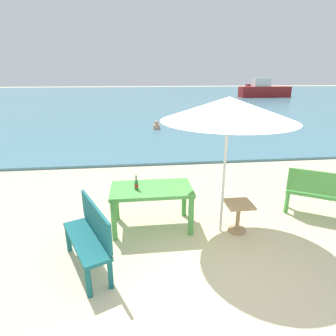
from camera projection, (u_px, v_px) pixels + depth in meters
The scene contains 11 objects.
ground_plane at pixel (229, 282), 3.68m from camera, with size 120.00×120.00×0.00m, color beige.
sea_water at pixel (145, 97), 31.84m from camera, with size 120.00×50.00×0.08m, color teal.
picnic_table_green at pixel (151, 194), 4.80m from camera, with size 1.40×0.80×0.76m.
beer_bottle_amber at pixel (136, 184), 4.66m from camera, with size 0.07×0.07×0.26m.
patio_umbrella at pixel (229, 109), 4.19m from camera, with size 2.10×2.10×2.30m.
side_table_wood at pixel (238, 213), 4.75m from camera, with size 0.44×0.44×0.54m.
bench_teal_center at pixel (90, 233), 3.81m from camera, with size 0.82×1.24×0.95m.
bench_green_left at pixel (321, 191), 5.17m from camera, with size 1.21×0.94×0.95m.
swimmer_person at pixel (157, 126), 13.30m from camera, with size 0.34×0.34×0.41m.
boat_fishing_trawler at pixel (264, 90), 31.21m from camera, with size 5.64×1.54×2.05m.
boat_ferry at pixel (258, 86), 46.94m from camera, with size 4.08×1.11×1.48m.
Camera 1 is at (-1.16, -2.87, 2.63)m, focal length 29.52 mm.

